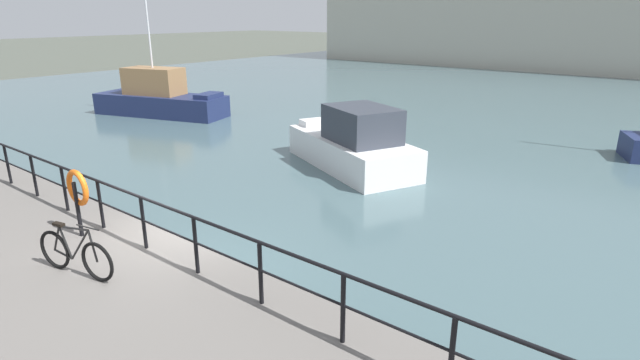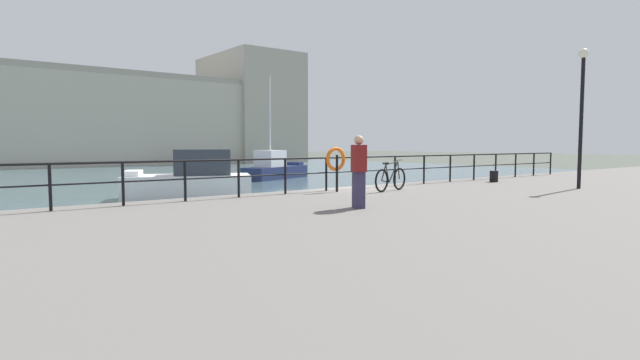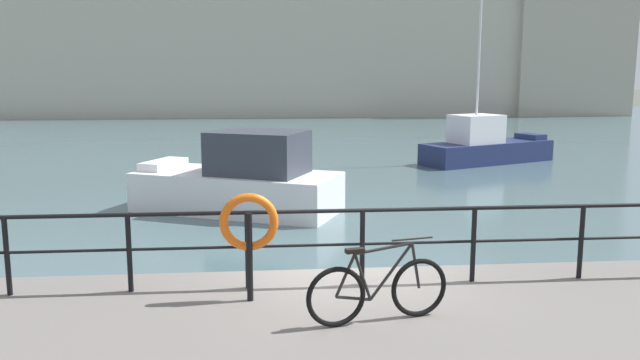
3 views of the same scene
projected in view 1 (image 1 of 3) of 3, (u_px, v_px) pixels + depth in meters
ground_plane at (179, 280)px, 10.67m from camera, size 240.00×240.00×0.00m
water_basin at (558, 99)px, 33.11m from camera, size 80.00×60.00×0.01m
moored_cabin_cruiser at (354, 144)px, 18.19m from camera, size 6.25×4.60×2.33m
moored_red_daysailer at (160, 98)px, 27.70m from camera, size 7.82×4.39×7.57m
quay_railing at (142, 213)px, 9.44m from camera, size 25.08×0.07×1.08m
parked_bicycle at (75, 254)px, 8.57m from camera, size 1.74×0.44×0.98m
life_ring_stand at (77, 190)px, 9.94m from camera, size 0.75×0.16×1.40m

